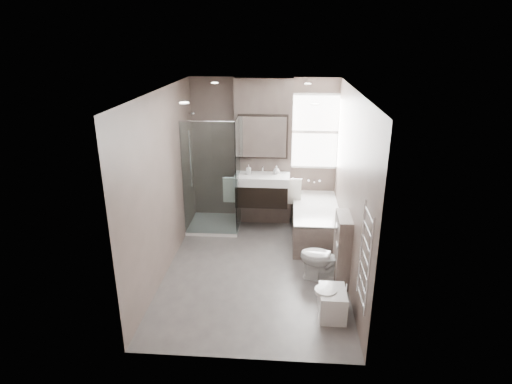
# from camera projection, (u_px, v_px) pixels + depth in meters

# --- Properties ---
(room) EXTENTS (2.70, 3.90, 2.70)m
(room) POSITION_uv_depth(u_px,v_px,m) (256.00, 186.00, 5.92)
(room) COLOR #585451
(room) RESTS_ON ground
(vanity_pier) EXTENTS (1.00, 0.25, 2.60)m
(vanity_pier) POSITION_uv_depth(u_px,v_px,m) (263.00, 153.00, 7.58)
(vanity_pier) COLOR #63554E
(vanity_pier) RESTS_ON ground
(vanity) EXTENTS (0.95, 0.47, 0.66)m
(vanity) POSITION_uv_depth(u_px,v_px,m) (262.00, 189.00, 7.45)
(vanity) COLOR black
(vanity) RESTS_ON vanity_pier
(mirror_cabinet) EXTENTS (0.86, 0.08, 0.76)m
(mirror_cabinet) POSITION_uv_depth(u_px,v_px,m) (263.00, 137.00, 7.32)
(mirror_cabinet) COLOR black
(mirror_cabinet) RESTS_ON vanity_pier
(towel_left) EXTENTS (0.24, 0.06, 0.44)m
(towel_left) POSITION_uv_depth(u_px,v_px,m) (230.00, 190.00, 7.48)
(towel_left) COLOR white
(towel_left) RESTS_ON vanity_pier
(towel_right) EXTENTS (0.24, 0.06, 0.44)m
(towel_right) POSITION_uv_depth(u_px,v_px,m) (294.00, 192.00, 7.40)
(towel_right) COLOR white
(towel_right) RESTS_ON vanity_pier
(shower_enclosure) EXTENTS (0.90, 0.90, 2.00)m
(shower_enclosure) POSITION_uv_depth(u_px,v_px,m) (219.00, 203.00, 7.52)
(shower_enclosure) COLOR white
(shower_enclosure) RESTS_ON ground
(bathtub) EXTENTS (0.75, 1.60, 0.57)m
(bathtub) POSITION_uv_depth(u_px,v_px,m) (315.00, 221.00, 7.23)
(bathtub) COLOR #63554E
(bathtub) RESTS_ON ground
(window) EXTENTS (0.98, 0.06, 1.33)m
(window) POSITION_uv_depth(u_px,v_px,m) (315.00, 132.00, 7.49)
(window) COLOR white
(window) RESTS_ON room
(toilet) EXTENTS (0.74, 0.53, 0.68)m
(toilet) POSITION_uv_depth(u_px,v_px,m) (324.00, 258.00, 5.98)
(toilet) COLOR white
(toilet) RESTS_ON ground
(cistern_box) EXTENTS (0.19, 0.55, 1.00)m
(cistern_box) POSITION_uv_depth(u_px,v_px,m) (342.00, 249.00, 5.88)
(cistern_box) COLOR #63554E
(cistern_box) RESTS_ON ground
(bidet) EXTENTS (0.39, 0.45, 0.47)m
(bidet) POSITION_uv_depth(u_px,v_px,m) (332.00, 302.00, 5.24)
(bidet) COLOR white
(bidet) RESTS_ON ground
(towel_radiator) EXTENTS (0.03, 0.49, 1.10)m
(towel_radiator) POSITION_uv_depth(u_px,v_px,m) (365.00, 257.00, 4.40)
(towel_radiator) COLOR silver
(towel_radiator) RESTS_ON room
(soap_bottle_a) EXTENTS (0.08, 0.08, 0.17)m
(soap_bottle_a) POSITION_uv_depth(u_px,v_px,m) (249.00, 170.00, 7.37)
(soap_bottle_a) COLOR white
(soap_bottle_a) RESTS_ON vanity
(soap_bottle_b) EXTENTS (0.11, 0.11, 0.15)m
(soap_bottle_b) POSITION_uv_depth(u_px,v_px,m) (276.00, 170.00, 7.41)
(soap_bottle_b) COLOR white
(soap_bottle_b) RESTS_ON vanity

